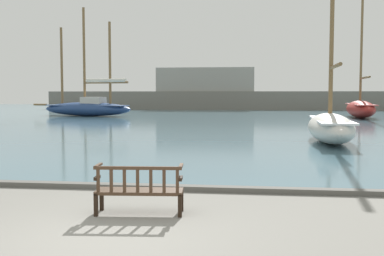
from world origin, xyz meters
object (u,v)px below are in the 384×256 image
at_px(sailboat_nearest_starboard, 88,106).
at_px(sailboat_centre_channel, 360,108).
at_px(park_bench, 139,189).
at_px(sailboat_far_starboard, 330,126).

distance_m(sailboat_nearest_starboard, sailboat_centre_channel, 25.15).
height_order(park_bench, sailboat_centre_channel, sailboat_centre_channel).
relative_size(sailboat_nearest_starboard, sailboat_centre_channel, 1.03).
xyz_separation_m(park_bench, sailboat_centre_channel, (11.50, 35.84, 0.47)).
relative_size(sailboat_nearest_starboard, sailboat_far_starboard, 1.13).
bearing_deg(sailboat_far_starboard, sailboat_nearest_starboard, 130.53).
bearing_deg(sailboat_centre_channel, sailboat_nearest_starboard, -179.45).
relative_size(park_bench, sailboat_nearest_starboard, 0.15).
relative_size(sailboat_centre_channel, sailboat_far_starboard, 1.10).
xyz_separation_m(sailboat_nearest_starboard, sailboat_centre_channel, (25.14, 0.24, -0.10)).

